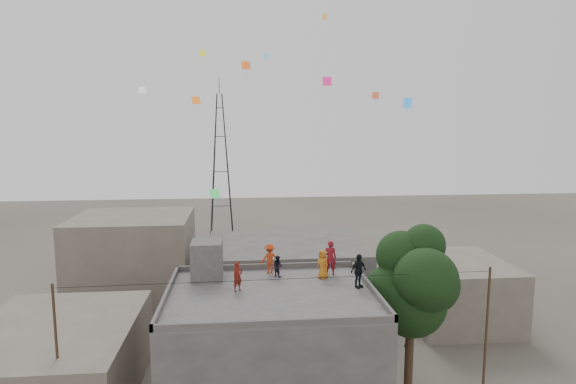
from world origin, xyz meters
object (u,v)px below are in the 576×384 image
object	(u,v)px
tree	(414,284)
transmission_tower	(221,164)
person_red_adult	(330,258)
person_dark_adult	(358,271)
stair_head_box	(207,260)

from	to	relation	value
tree	transmission_tower	world-z (taller)	transmission_tower
tree	person_red_adult	distance (m)	4.55
tree	person_red_adult	bearing A→B (deg)	153.95
tree	person_dark_adult	distance (m)	3.09
tree	person_dark_adult	size ratio (longest dim) A/B	5.31
transmission_tower	stair_head_box	bearing A→B (deg)	-88.77
stair_head_box	person_dark_adult	distance (m)	7.92
person_red_adult	person_dark_adult	size ratio (longest dim) A/B	1.10
person_red_adult	person_dark_adult	bearing A→B (deg)	124.76
person_dark_adult	tree	bearing A→B (deg)	-28.08
tree	stair_head_box	bearing A→B (deg)	169.26
tree	person_red_adult	world-z (taller)	tree
tree	person_dark_adult	xyz separation A→B (m)	(-2.97, -0.21, 0.85)
person_red_adult	person_dark_adult	distance (m)	2.40
transmission_tower	person_red_adult	world-z (taller)	transmission_tower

